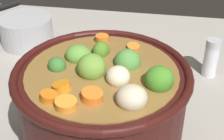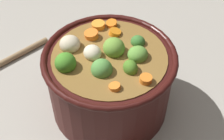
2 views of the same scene
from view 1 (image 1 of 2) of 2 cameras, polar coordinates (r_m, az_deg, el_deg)
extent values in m
cylinder|color=#38110F|center=(0.53, -1.57, -6.94)|extent=(0.25, 0.25, 0.14)
torus|color=#38110F|center=(0.49, -1.70, -0.45)|extent=(0.26, 0.26, 0.01)
cylinder|color=olive|center=(0.53, -1.58, -6.48)|extent=(0.22, 0.22, 0.14)
ellipsoid|color=#60983B|center=(0.52, -5.68, 2.52)|extent=(0.04, 0.04, 0.03)
ellipsoid|color=olive|center=(0.48, -3.42, 0.46)|extent=(0.04, 0.04, 0.04)
ellipsoid|color=#3A7430|center=(0.50, -9.03, 1.00)|extent=(0.04, 0.04, 0.03)
ellipsoid|color=#448926|center=(0.46, 7.89, -1.59)|extent=(0.05, 0.05, 0.04)
ellipsoid|color=#529040|center=(0.50, 2.61, 1.37)|extent=(0.05, 0.05, 0.04)
ellipsoid|color=#4B7E25|center=(0.53, -1.84, 3.29)|extent=(0.04, 0.03, 0.03)
cylinder|color=orange|center=(0.46, -8.37, -2.84)|extent=(0.03, 0.03, 0.02)
cylinder|color=orange|center=(0.44, -10.56, -4.63)|extent=(0.03, 0.03, 0.02)
cylinder|color=orange|center=(0.43, -2.75, -4.72)|extent=(0.04, 0.04, 0.02)
cylinder|color=orange|center=(0.54, 3.55, 3.69)|extent=(0.03, 0.03, 0.01)
cylinder|color=orange|center=(0.42, -7.69, -5.90)|extent=(0.04, 0.04, 0.02)
cylinder|color=orange|center=(0.56, -1.67, 5.02)|extent=(0.03, 0.03, 0.02)
ellipsoid|color=beige|center=(0.43, 3.30, -4.64)|extent=(0.06, 0.06, 0.03)
ellipsoid|color=beige|center=(0.46, 1.03, -1.11)|extent=(0.04, 0.03, 0.03)
cylinder|color=silver|center=(0.75, 16.13, 1.50)|extent=(0.03, 0.03, 0.07)
cylinder|color=#B7B7BC|center=(0.73, 16.63, 4.32)|extent=(0.03, 0.03, 0.02)
cylinder|color=#ADADB2|center=(0.87, -14.06, 6.36)|extent=(0.13, 0.13, 0.07)
camera|label=2|loc=(0.79, 27.39, 40.34)|focal=50.51mm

